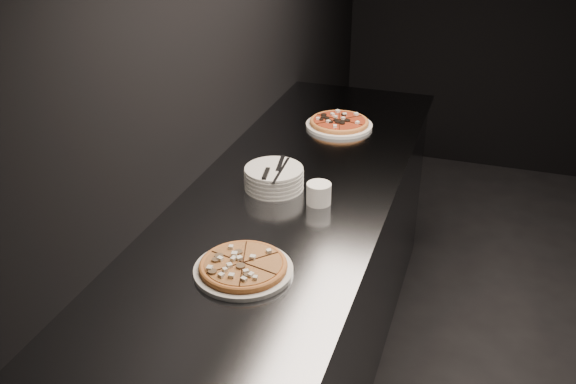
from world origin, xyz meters
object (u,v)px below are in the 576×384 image
(cutlery, at_px, (275,170))
(ramekin, at_px, (319,193))
(pizza_mushroom, at_px, (243,267))
(counter, at_px, (291,291))
(plate_stack, at_px, (274,178))
(pizza_tomato, at_px, (339,123))

(cutlery, xyz_separation_m, ramekin, (0.18, -0.05, -0.04))
(pizza_mushroom, relative_size, cutlery, 1.36)
(pizza_mushroom, height_order, cutlery, cutlery)
(counter, bearing_deg, ramekin, -29.19)
(counter, relative_size, plate_stack, 11.32)
(pizza_tomato, xyz_separation_m, plate_stack, (-0.08, -0.66, 0.02))
(cutlery, bearing_deg, plate_stack, 107.45)
(counter, xyz_separation_m, ramekin, (0.12, -0.07, 0.50))
(pizza_mushroom, relative_size, pizza_tomato, 0.96)
(pizza_tomato, height_order, plate_stack, plate_stack)
(pizza_tomato, height_order, ramekin, ramekin)
(pizza_mushroom, xyz_separation_m, ramekin, (0.09, 0.48, 0.02))
(pizza_mushroom, relative_size, plate_stack, 1.46)
(counter, relative_size, pizza_tomato, 7.42)
(counter, xyz_separation_m, pizza_tomato, (0.01, 0.65, 0.48))
(counter, relative_size, pizza_mushroom, 7.75)
(plate_stack, bearing_deg, counter, 6.37)
(pizza_tomato, bearing_deg, ramekin, -81.28)
(pizza_mushroom, bearing_deg, plate_stack, 100.07)
(pizza_tomato, distance_m, cutlery, 0.68)
(pizza_mushroom, bearing_deg, counter, 93.14)
(pizza_tomato, bearing_deg, cutlery, -95.90)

